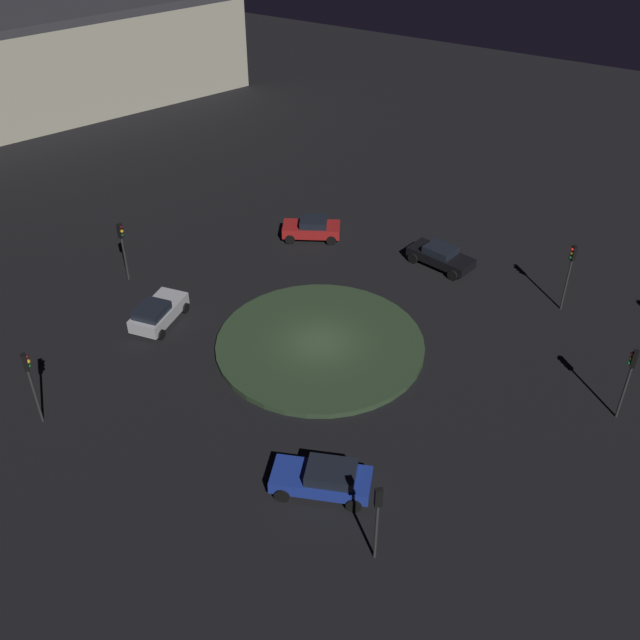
{
  "coord_description": "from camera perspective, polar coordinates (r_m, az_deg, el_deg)",
  "views": [
    {
      "loc": [
        -15.56,
        28.16,
        25.48
      ],
      "look_at": [
        0.0,
        0.0,
        1.82
      ],
      "focal_mm": 41.56,
      "sensor_mm": 36.0,
      "label": 1
    }
  ],
  "objects": [
    {
      "name": "ground_plane",
      "position": [
        41.04,
        0.0,
        -2.04
      ],
      "size": [
        116.57,
        116.57,
        0.0
      ],
      "primitive_type": "plane",
      "color": "black"
    },
    {
      "name": "roundabout_island",
      "position": [
        40.94,
        0.0,
        -1.88
      ],
      "size": [
        11.54,
        11.54,
        0.31
      ],
      "primitive_type": "cylinder",
      "color": "#2D4228",
      "rests_on": "ground_plane"
    },
    {
      "name": "car_black",
      "position": [
        48.13,
        9.28,
        4.89
      ],
      "size": [
        4.52,
        2.74,
        1.4
      ],
      "rotation": [
        0.0,
        0.0,
        2.92
      ],
      "color": "black",
      "rests_on": "ground_plane"
    },
    {
      "name": "car_red",
      "position": [
        50.6,
        -0.63,
        7.09
      ],
      "size": [
        4.24,
        3.27,
        1.47
      ],
      "rotation": [
        0.0,
        0.0,
        3.6
      ],
      "color": "red",
      "rests_on": "ground_plane"
    },
    {
      "name": "car_blue",
      "position": [
        33.05,
        0.28,
        -12.08
      ],
      "size": [
        4.73,
        3.18,
        1.43
      ],
      "rotation": [
        0.0,
        0.0,
        0.33
      ],
      "color": "#1E38A5",
      "rests_on": "ground_plane"
    },
    {
      "name": "car_silver",
      "position": [
        43.29,
        -12.4,
        0.59
      ],
      "size": [
        2.47,
        4.04,
        1.53
      ],
      "rotation": [
        0.0,
        0.0,
        -1.43
      ],
      "color": "silver",
      "rests_on": "ground_plane"
    },
    {
      "name": "traffic_light_northwest",
      "position": [
        29.25,
        4.45,
        -14.33
      ],
      "size": [
        0.38,
        0.39,
        4.07
      ],
      "rotation": [
        0.0,
        0.0,
        -0.91
      ],
      "color": "#2D2D2D",
      "rests_on": "ground_plane"
    },
    {
      "name": "traffic_light_east",
      "position": [
        46.65,
        -14.99,
        5.93
      ],
      "size": [
        0.36,
        0.3,
        3.93
      ],
      "rotation": [
        0.0,
        0.0,
        3.13
      ],
      "color": "#2D2D2D",
      "rests_on": "ground_plane"
    },
    {
      "name": "traffic_light_northeast",
      "position": [
        37.18,
        -21.47,
        -3.93
      ],
      "size": [
        0.37,
        0.39,
        4.18
      ],
      "rotation": [
        0.0,
        0.0,
        -2.23
      ],
      "color": "#2D2D2D",
      "rests_on": "ground_plane"
    },
    {
      "name": "traffic_light_west",
      "position": [
        37.8,
        22.76,
        -3.63
      ],
      "size": [
        0.37,
        0.33,
        4.13
      ],
      "rotation": [
        0.0,
        0.0,
        0.14
      ],
      "color": "#2D2D2D",
      "rests_on": "ground_plane"
    },
    {
      "name": "traffic_light_southwest",
      "position": [
        44.57,
        18.71,
        4.02
      ],
      "size": [
        0.39,
        0.38,
        4.29
      ],
      "rotation": [
        0.0,
        0.0,
        0.75
      ],
      "color": "#2D2D2D",
      "rests_on": "ground_plane"
    },
    {
      "name": "store_building",
      "position": [
        78.15,
        -19.42,
        18.91
      ],
      "size": [
        26.45,
        35.45,
        9.13
      ],
      "rotation": [
        0.0,
        0.0,
        7.44
      ],
      "color": "#B7B299",
      "rests_on": "ground_plane"
    }
  ]
}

